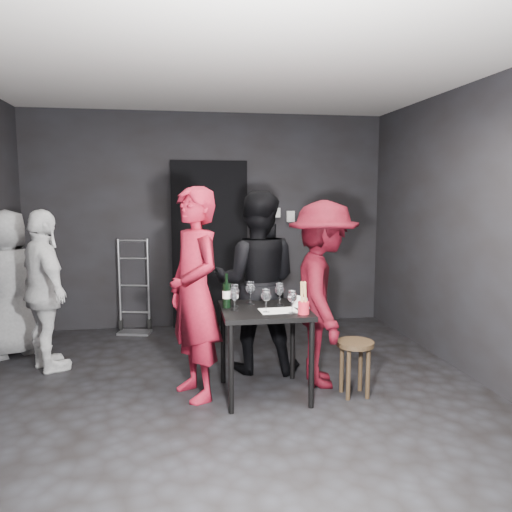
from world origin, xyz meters
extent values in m
cube|color=black|center=(0.00, 0.00, 0.00)|extent=(4.50, 5.00, 0.02)
cube|color=silver|center=(0.00, 0.00, 2.70)|extent=(4.50, 5.00, 0.02)
cube|color=black|center=(0.00, 2.50, 1.35)|extent=(4.50, 0.04, 2.70)
cube|color=black|center=(0.00, -2.50, 1.35)|extent=(4.50, 0.04, 2.70)
cube|color=black|center=(2.25, 0.00, 1.35)|extent=(0.04, 5.00, 2.70)
cube|color=black|center=(0.00, 2.44, 1.05)|extent=(0.95, 0.10, 2.10)
cube|color=#B7B7B2|center=(0.85, 2.45, 1.45)|extent=(0.12, 0.06, 0.12)
cube|color=#B7B7B2|center=(1.05, 2.45, 1.40)|extent=(0.10, 0.06, 0.14)
cylinder|color=#B2B2B7|center=(-1.11, 2.31, 0.57)|extent=(0.03, 0.03, 1.15)
cylinder|color=#B2B2B7|center=(-0.77, 2.31, 0.57)|extent=(0.03, 0.03, 1.15)
cube|color=#B2B2B7|center=(-0.94, 2.20, 0.01)|extent=(0.38, 0.21, 0.03)
cylinder|color=black|center=(-1.11, 2.34, 0.08)|extent=(0.04, 0.16, 0.16)
cylinder|color=black|center=(-0.77, 2.34, 0.08)|extent=(0.04, 0.16, 0.16)
cube|color=black|center=(0.29, 0.13, 0.73)|extent=(0.72, 0.72, 0.04)
cylinder|color=black|center=(-0.03, -0.19, 0.35)|extent=(0.04, 0.04, 0.71)
cylinder|color=black|center=(0.61, -0.19, 0.35)|extent=(0.04, 0.04, 0.71)
cylinder|color=black|center=(-0.03, 0.45, 0.35)|extent=(0.04, 0.04, 0.71)
cylinder|color=black|center=(0.61, 0.45, 0.35)|extent=(0.04, 0.04, 0.71)
cylinder|color=black|center=(1.04, -0.01, 0.45)|extent=(0.31, 0.31, 0.04)
cylinder|color=black|center=(1.12, 0.08, 0.21)|extent=(0.04, 0.04, 0.41)
cylinder|color=black|center=(0.95, 0.08, 0.21)|extent=(0.04, 0.04, 0.41)
cylinder|color=black|center=(0.95, -0.09, 0.21)|extent=(0.04, 0.04, 0.41)
cylinder|color=black|center=(1.12, -0.09, 0.21)|extent=(0.04, 0.04, 0.41)
imported|color=maroon|center=(-0.29, 0.20, 1.03)|extent=(0.75, 0.88, 2.06)
imported|color=black|center=(0.32, 0.75, 0.99)|extent=(1.05, 0.73, 1.97)
imported|color=#3E060F|center=(0.84, 0.31, 0.90)|extent=(0.74, 1.24, 1.80)
imported|color=white|center=(-1.67, 1.06, 0.80)|extent=(0.88, 1.04, 1.61)
imported|color=gray|center=(-2.15, 1.57, 0.79)|extent=(0.87, 0.79, 1.58)
cube|color=white|center=(0.38, 0.02, 0.75)|extent=(0.31, 0.21, 0.00)
cylinder|color=black|center=(-0.02, 0.21, 0.85)|extent=(0.07, 0.07, 0.21)
cylinder|color=black|center=(-0.02, 0.21, 1.00)|extent=(0.03, 0.03, 0.08)
cylinder|color=white|center=(-0.02, 0.21, 0.86)|extent=(0.07, 0.07, 0.07)
cylinder|color=red|center=(0.56, -0.11, 0.80)|extent=(0.09, 0.09, 0.10)
camera|label=1|loc=(-0.44, -3.86, 1.71)|focal=35.00mm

